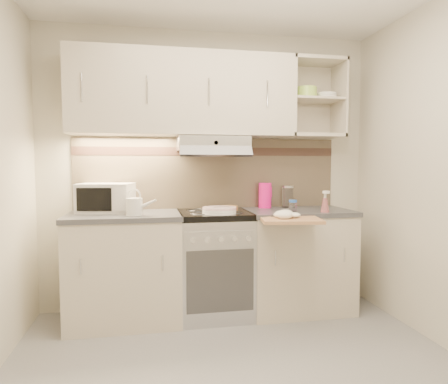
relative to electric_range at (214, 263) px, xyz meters
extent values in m
plane|color=gray|center=(0.00, -1.10, -0.45)|extent=(3.00, 3.00, 0.00)
cube|color=beige|center=(0.00, 0.30, 0.80)|extent=(3.00, 0.04, 2.50)
cube|color=beige|center=(0.00, -2.50, 0.80)|extent=(3.00, 0.04, 2.50)
cube|color=tan|center=(0.00, 0.29, 0.77)|extent=(2.40, 0.02, 0.64)
cube|color=#3B2720|center=(0.00, 0.28, 0.97)|extent=(2.40, 0.01, 0.08)
cube|color=beige|center=(-0.25, 0.13, 1.45)|extent=(1.90, 0.34, 0.70)
cube|color=beige|center=(0.95, 0.13, 1.45)|extent=(0.50, 0.34, 0.70)
cylinder|color=#A9D953|center=(0.87, 0.13, 1.50)|extent=(0.19, 0.19, 0.10)
cylinder|color=white|center=(1.07, 0.13, 1.48)|extent=(0.18, 0.18, 0.06)
cube|color=#B7B7BC|center=(0.00, 0.10, 1.03)|extent=(0.60, 0.40, 0.12)
cube|color=beige|center=(-0.75, 0.00, -0.02)|extent=(0.90, 0.60, 0.86)
cube|color=#47474C|center=(-0.75, 0.00, 0.43)|extent=(0.92, 0.62, 0.04)
cube|color=beige|center=(0.75, 0.00, -0.02)|extent=(0.90, 0.60, 0.86)
cube|color=#47474C|center=(0.75, 0.00, 0.43)|extent=(0.92, 0.62, 0.04)
cube|color=#B7B7BC|center=(0.00, 0.00, -0.03)|extent=(0.60, 0.58, 0.85)
cube|color=black|center=(0.00, 0.00, 0.42)|extent=(0.60, 0.60, 0.05)
cube|color=silver|center=(-0.90, 0.12, 0.57)|extent=(0.49, 0.40, 0.24)
cube|color=black|center=(-0.90, -0.04, 0.57)|extent=(0.28, 0.07, 0.19)
cylinder|color=silver|center=(-0.66, -0.14, 0.52)|extent=(0.13, 0.13, 0.14)
cone|color=silver|center=(-0.57, -0.17, 0.54)|extent=(0.18, 0.09, 0.11)
torus|color=silver|center=(-0.66, -0.14, 0.61)|extent=(0.11, 0.05, 0.11)
cylinder|color=white|center=(0.02, -0.14, 0.46)|extent=(0.28, 0.28, 0.02)
cylinder|color=white|center=(0.02, -0.14, 0.48)|extent=(0.28, 0.28, 0.02)
cylinder|color=white|center=(0.02, -0.14, 0.49)|extent=(0.28, 0.28, 0.02)
cube|color=silver|center=(0.02, -0.14, 0.50)|extent=(0.18, 0.05, 0.01)
cylinder|color=#B1923D|center=(0.13, 0.04, 0.47)|extent=(0.16, 0.16, 0.04)
cylinder|color=#FF128C|center=(0.51, 0.20, 0.57)|extent=(0.12, 0.12, 0.23)
cube|color=#FF128C|center=(0.57, 0.22, 0.59)|extent=(0.02, 0.03, 0.10)
cylinder|color=white|center=(0.73, 0.20, 0.54)|extent=(0.10, 0.10, 0.18)
cylinder|color=#B7B7BC|center=(0.73, 0.20, 0.64)|extent=(0.11, 0.11, 0.02)
cylinder|color=white|center=(0.66, -0.12, 0.49)|extent=(0.06, 0.06, 0.08)
cylinder|color=blue|center=(0.66, -0.12, 0.54)|extent=(0.07, 0.07, 0.02)
cone|color=pink|center=(0.91, -0.22, 0.51)|extent=(0.07, 0.07, 0.12)
cube|color=tan|center=(0.54, -0.39, 0.42)|extent=(0.51, 0.47, 0.02)
camera|label=1|loc=(-0.55, -3.34, 0.85)|focal=32.00mm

